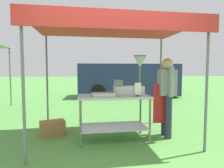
# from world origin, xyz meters

# --- Properties ---
(ground_plane) EXTENTS (70.00, 70.00, 0.00)m
(ground_plane) POSITION_xyz_m (0.00, 6.00, 0.00)
(ground_plane) COLOR #519342
(stall_canopy) EXTENTS (3.05, 2.06, 2.24)m
(stall_canopy) POSITION_xyz_m (0.13, 1.29, 2.15)
(stall_canopy) COLOR slate
(stall_canopy) RESTS_ON ground
(donut_cart) EXTENTS (1.37, 0.68, 0.88)m
(donut_cart) POSITION_xyz_m (0.13, 1.19, 0.65)
(donut_cart) COLOR #B7B7BC
(donut_cart) RESTS_ON ground
(donut_tray) EXTENTS (0.45, 0.26, 0.07)m
(donut_tray) POSITION_xyz_m (-0.08, 1.05, 0.90)
(donut_tray) COLOR #B7B7BC
(donut_tray) RESTS_ON donut_cart
(donut_fryer) EXTENTS (0.62, 0.28, 0.78)m
(donut_fryer) POSITION_xyz_m (0.47, 1.19, 1.15)
(donut_fryer) COLOR #B7B7BC
(donut_fryer) RESTS_ON donut_cart
(menu_sign) EXTENTS (0.13, 0.05, 0.25)m
(menu_sign) POSITION_xyz_m (0.56, 1.03, 0.99)
(menu_sign) COLOR black
(menu_sign) RESTS_ON donut_cart
(vendor) EXTENTS (0.46, 0.54, 1.61)m
(vendor) POSITION_xyz_m (1.23, 1.21, 0.90)
(vendor) COLOR #2D3347
(vendor) RESTS_ON ground
(supply_crate) EXTENTS (0.57, 0.43, 0.30)m
(supply_crate) POSITION_xyz_m (-1.10, 1.67, 0.15)
(supply_crate) COLOR olive
(supply_crate) RESTS_ON ground
(van_navy) EXTENTS (5.18, 2.39, 1.69)m
(van_navy) POSITION_xyz_m (1.88, 7.33, 0.88)
(van_navy) COLOR navy
(van_navy) RESTS_ON ground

